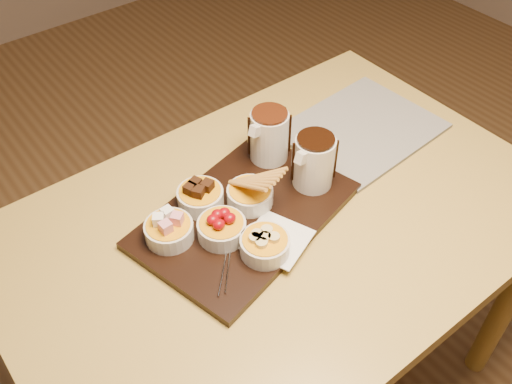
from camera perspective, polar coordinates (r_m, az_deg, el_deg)
ground at (r=1.85m, az=1.87°, el=-18.47°), size 5.00×5.00×0.00m
dining_table at (r=1.31m, az=2.53°, el=-5.44°), size 1.20×0.80×0.75m
serving_board at (r=1.22m, az=-1.11°, el=-2.31°), size 0.52×0.40×0.02m
napkin at (r=1.16m, az=2.09°, el=-4.76°), size 0.16×0.16×0.00m
bowl_marshmallows at (r=1.17m, az=-8.67°, el=-3.89°), size 0.10×0.10×0.04m
bowl_cake at (r=1.23m, az=-5.58°, el=-0.57°), size 0.10×0.10×0.04m
bowl_strawberries at (r=1.16m, az=-3.44°, el=-3.74°), size 0.10×0.10×0.04m
bowl_biscotti at (r=1.22m, az=-0.60°, el=-0.40°), size 0.10×0.10×0.04m
bowl_bananas at (r=1.13m, az=0.89°, el=-5.39°), size 0.10×0.10×0.04m
pitcher_dark_chocolate at (r=1.25m, az=5.81°, el=3.00°), size 0.11×0.11×0.12m
pitcher_milk_chocolate at (r=1.31m, az=1.33°, el=5.59°), size 0.11×0.11×0.12m
fondue_skewers at (r=1.16m, az=-2.79°, el=-5.11°), size 0.21×0.20×0.01m
newspaper at (r=1.47m, az=10.52°, el=6.23°), size 0.38×0.31×0.01m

